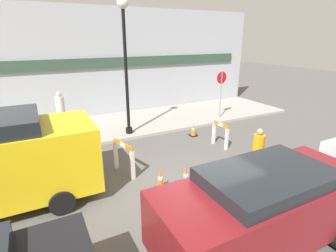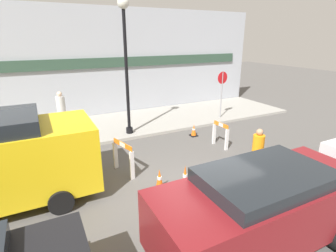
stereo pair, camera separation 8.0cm
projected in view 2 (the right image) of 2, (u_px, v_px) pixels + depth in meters
name	position (u px, v px, depth m)	size (l,w,h in m)	color
ground_plane	(194.00, 193.00, 7.15)	(60.00, 60.00, 0.00)	#565451
sidewalk_slab	(122.00, 124.00, 12.60)	(18.00, 3.97, 0.12)	#9E9B93
storefront_facade	(107.00, 63.00, 13.47)	(18.00, 0.22, 5.50)	#A3A8B2
streetlamp_post	(125.00, 51.00, 10.19)	(0.44, 0.44, 5.33)	black
stop_sign	(222.00, 87.00, 12.99)	(0.60, 0.07, 2.32)	gray
barricade_0	(220.00, 134.00, 10.02)	(0.19, 0.79, 0.97)	white
barricade_1	(123.00, 156.00, 8.02)	(0.38, 0.99, 1.04)	white
traffic_cone_0	(185.00, 178.00, 7.24)	(0.30, 0.30, 0.73)	black
traffic_cone_1	(160.00, 180.00, 7.24)	(0.30, 0.30, 0.62)	black
traffic_cone_2	(194.00, 130.00, 11.21)	(0.30, 0.30, 0.52)	black
person_worker	(257.00, 153.00, 7.62)	(0.45, 0.45, 1.59)	#33333D
person_pedestrian	(62.00, 111.00, 10.96)	(0.40, 0.40, 1.81)	#33333D
parked_car_1	(262.00, 205.00, 5.07)	(4.45, 1.87, 1.70)	maroon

